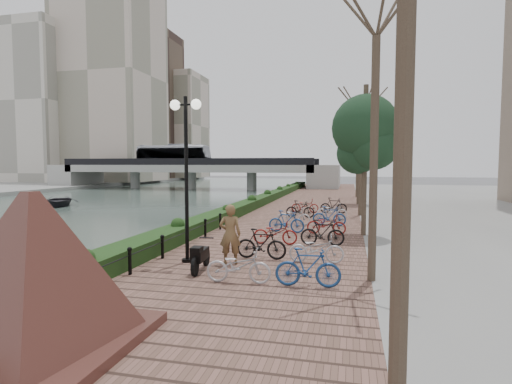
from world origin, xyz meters
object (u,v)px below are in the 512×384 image
(granite_monument, at_px, (33,270))
(pedestrian, at_px, (230,234))
(boat, at_px, (59,201))
(lamppost, at_px, (186,145))
(motorcycle, at_px, (201,255))

(granite_monument, distance_m, pedestrian, 6.46)
(granite_monument, distance_m, boat, 30.68)
(boat, bearing_deg, granite_monument, -86.32)
(granite_monument, bearing_deg, boat, 128.95)
(lamppost, distance_m, motorcycle, 3.49)
(granite_monument, xyz_separation_m, pedestrian, (1.50, 6.27, -0.42))
(pedestrian, bearing_deg, granite_monument, 63.81)
(lamppost, distance_m, boat, 26.46)
(granite_monument, distance_m, lamppost, 6.63)
(granite_monument, height_order, lamppost, lamppost)
(lamppost, bearing_deg, boat, 137.66)
(motorcycle, relative_size, boat, 0.34)
(lamppost, relative_size, motorcycle, 3.62)
(motorcycle, distance_m, pedestrian, 1.24)
(granite_monument, height_order, pedestrian, granite_monument)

